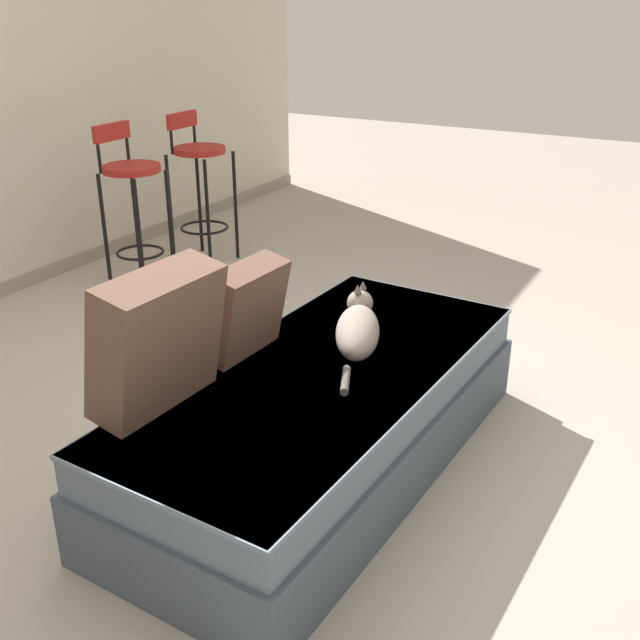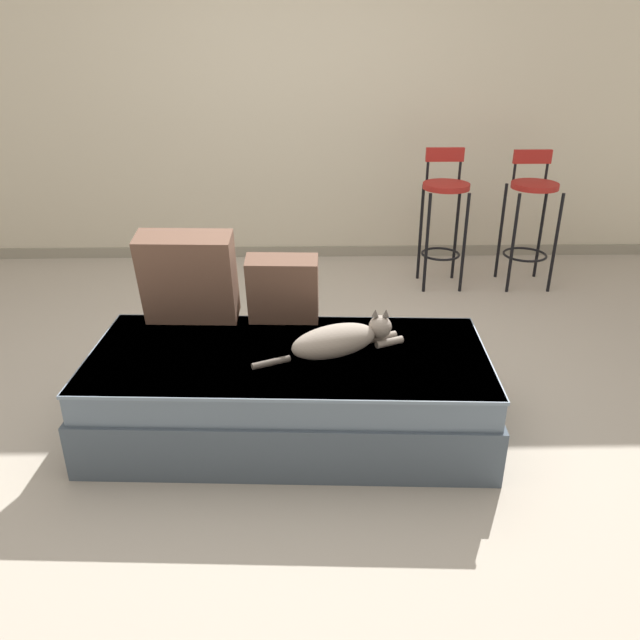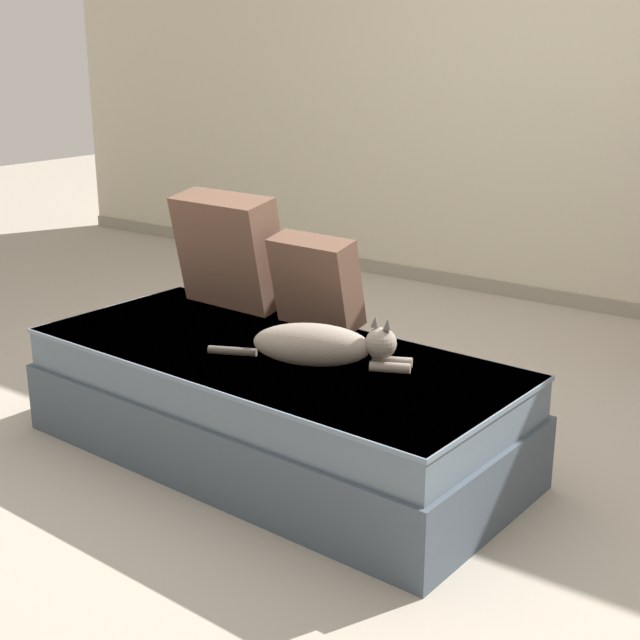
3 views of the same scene
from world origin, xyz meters
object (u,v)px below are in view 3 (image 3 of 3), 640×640
couch (272,403)px  throw_pillow_corner (229,250)px  throw_pillow_middle (316,282)px  cat (321,345)px

couch → throw_pillow_corner: size_ratio=3.94×
couch → throw_pillow_middle: throw_pillow_middle is taller
throw_pillow_corner → cat: 0.85m
couch → throw_pillow_corner: 0.76m
cat → throw_pillow_corner: bearing=153.7°
cat → throw_pillow_middle: bearing=128.2°
cat → couch: bearing=175.0°
throw_pillow_corner → cat: (0.74, -0.37, -0.17)m
throw_pillow_corner → cat: bearing=-26.3°
couch → cat: 0.37m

